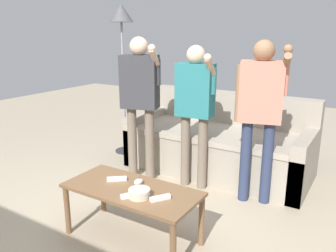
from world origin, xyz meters
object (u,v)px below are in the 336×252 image
Objects in this scene: floor_lamp at (122,28)px; player_center at (195,101)px; game_remote_nunchuk at (139,182)px; player_right at (260,104)px; game_remote_wand_spare at (117,179)px; game_remote_wand_far at (160,198)px; snack_bowl at (139,193)px; coffee_table at (132,195)px; player_left at (140,93)px; couch at (219,145)px; game_remote_wand_near at (131,195)px.

player_center is at bearing -20.41° from floor_lamp.
player_right is (0.60, 1.03, 0.49)m from game_remote_nunchuk.
floor_lamp reaches higher than game_remote_nunchuk.
game_remote_wand_spare is (-0.19, -0.03, -0.01)m from game_remote_nunchuk.
game_remote_wand_spare is (-0.47, 0.09, -0.00)m from game_remote_wand_far.
floor_lamp reaches higher than snack_bowl.
coffee_table is at bearing -14.26° from game_remote_wand_spare.
game_remote_wand_far is at bearing -48.30° from player_left.
snack_bowl is (0.14, -0.08, 0.09)m from coffee_table.
game_remote_wand_far is at bearing -10.86° from game_remote_wand_spare.
couch is at bearing 47.20° from player_left.
game_remote_wand_near is at bearing -87.26° from couch.
player_left is 1.15m from game_remote_wand_spare.
game_remote_nunchuk is 1.21m from player_left.
game_remote_wand_far is (0.29, -1.70, 0.14)m from couch.
player_center is at bearing 82.35° from game_remote_wand_spare.
game_remote_wand_near reaches higher than coffee_table.
couch is 1.78m from game_remote_wand_near.
game_remote_nunchuk is (-0.13, 0.16, -0.01)m from snack_bowl.
game_remote_wand_near is (0.71, -1.10, -0.51)m from player_left.
coffee_table is 1.22m from player_center.
player_left is 10.68× the size of game_remote_wand_spare.
player_center is 10.16× the size of game_remote_wand_spare.
game_remote_nunchuk is at bearing -87.23° from player_center.
game_remote_wand_spare is (-0.27, 0.16, 0.00)m from game_remote_wand_near.
player_left is at bearing 125.56° from snack_bowl.
snack_bowl is 1.03× the size of game_remote_wand_near.
player_center is (-0.05, 1.02, 0.46)m from game_remote_nunchuk.
coffee_table is 0.16m from game_remote_wand_near.
game_remote_nunchuk is 0.06× the size of player_right.
player_left is 0.60m from player_center.
player_left reaches higher than game_remote_nunchuk.
player_left is at bearing 123.04° from game_remote_wand_near.
player_center reaches higher than game_remote_wand_near.
coffee_table is 0.72× the size of player_center.
game_remote_wand_near is (-0.05, -0.03, -0.01)m from snack_bowl.
game_remote_wand_near is at bearing -67.84° from game_remote_nunchuk.
player_right is 9.87× the size of game_remote_wand_near.
snack_bowl is 1.10× the size of game_remote_wand_spare.
game_remote_nunchuk is 2.32m from floor_lamp.
game_remote_wand_far is at bearing -80.48° from couch.
floor_lamp is at bearing -176.43° from couch.
couch reaches higher than coffee_table.
couch is 1.13m from player_left.
floor_lamp is 1.54m from player_center.
player_right is at bearing 59.95° from game_remote_nunchuk.
game_remote_nunchuk reaches higher than game_remote_wand_far.
couch is 1.36× the size of player_right.
player_center is (-0.04, 1.10, 0.54)m from coffee_table.
game_remote_wand_spare is (0.44, -0.93, -0.51)m from player_left.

